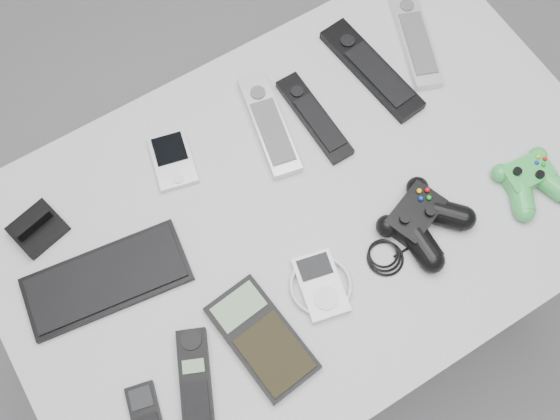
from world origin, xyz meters
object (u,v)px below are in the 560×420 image
remote_silver_b (415,37)px  pda_keyboard (107,279)px  mp3_player (321,285)px  controller_black (422,219)px  mobile_phone (146,416)px  remote_black_b (371,69)px  cordless_handset (195,378)px  controller_green (531,179)px  desk (305,220)px  calculator (262,338)px  remote_silver_a (269,124)px  pda (173,160)px  remote_black_a (314,117)px

remote_silver_b → pda_keyboard: bearing=-148.6°
mp3_player → pda_keyboard: bearing=160.1°
controller_black → mobile_phone: bearing=164.1°
remote_black_b → cordless_handset: (-0.57, -0.33, 0.00)m
mp3_player → cordless_handset: bearing=-161.3°
mp3_player → controller_green: 0.43m
desk → mobile_phone: bearing=-157.3°
cordless_handset → controller_black: 0.47m
mobile_phone → calculator: (0.22, 0.01, 0.00)m
desk → cordless_handset: size_ratio=7.13×
controller_black → controller_green: size_ratio=1.89×
remote_silver_a → controller_black: (0.13, -0.31, 0.01)m
mp3_player → controller_green: size_ratio=0.89×
remote_silver_b → cordless_handset: 0.77m
remote_black_b → pda: bearing=170.1°
pda_keyboard → mp3_player: size_ratio=2.41×
desk → mp3_player: (-0.06, -0.14, 0.08)m
pda → remote_black_b: (0.42, -0.03, 0.00)m
calculator → remote_black_b: bearing=30.6°
remote_silver_b → calculator: size_ratio=1.19×
pda_keyboard → remote_silver_b: (0.74, 0.13, 0.00)m
remote_black_b → mp3_player: 0.44m
remote_black_a → remote_silver_a: bearing=158.2°
calculator → cordless_handset: bearing=174.0°
mobile_phone → cordless_handset: cordless_handset is taller
pda_keyboard → remote_silver_b: bearing=17.9°
pda → mobile_phone: (-0.25, -0.37, -0.00)m
remote_silver_b → calculator: bearing=-126.5°
pda → remote_silver_a: remote_silver_a is taller
cordless_handset → controller_green: controller_green is taller
pda_keyboard → controller_black: (0.52, -0.20, 0.02)m
desk → remote_black_a: 0.19m
remote_silver_a → remote_black_a: remote_silver_a is taller
remote_black_a → calculator: same height
remote_black_a → remote_black_b: (0.15, 0.03, 0.00)m
desk → controller_green: (0.37, -0.17, 0.09)m
pda_keyboard → remote_silver_a: bearing=23.9°
desk → pda: size_ratio=10.22×
cordless_handset → mp3_player: 0.26m
pda → controller_green: bearing=-21.6°
desk → remote_black_a: size_ratio=5.58×
remote_black_b → mp3_player: size_ratio=2.16×
cordless_handset → desk: bearing=50.9°
cordless_handset → mp3_player: size_ratio=1.37×
mp3_player → controller_black: 0.21m
remote_silver_a → controller_green: 0.48m
desk → remote_black_a: bearing=52.9°
remote_silver_a → remote_silver_b: same height
controller_green → remote_black_b: bearing=113.4°
mobile_phone → cordless_handset: size_ratio=0.65×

